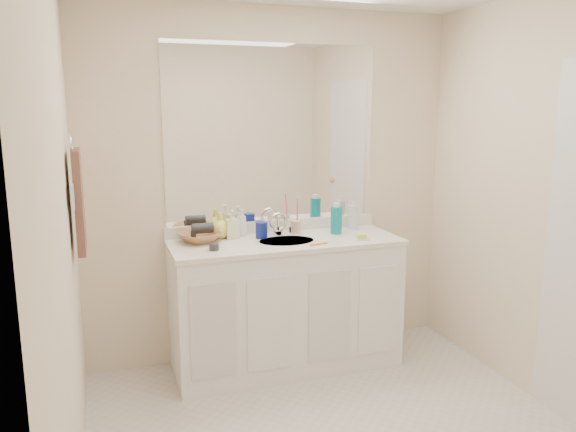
{
  "coord_description": "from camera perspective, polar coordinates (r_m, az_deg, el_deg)",
  "views": [
    {
      "loc": [
        -1.14,
        -2.39,
        1.75
      ],
      "look_at": [
        0.0,
        0.97,
        1.05
      ],
      "focal_mm": 35.0,
      "sensor_mm": 36.0,
      "label": 1
    }
  ],
  "objects": [
    {
      "name": "wall_back",
      "position": [
        3.9,
        -1.54,
        3.04
      ],
      "size": [
        2.6,
        0.02,
        2.4
      ],
      "primitive_type": "cube",
      "color": "#F4DFBF",
      "rests_on": "floor"
    },
    {
      "name": "wall_front",
      "position": [
        1.67,
        26.41,
        -9.27
      ],
      "size": [
        2.6,
        0.02,
        2.4
      ],
      "primitive_type": "cube",
      "color": "#F4DFBF",
      "rests_on": "floor"
    },
    {
      "name": "wall_left",
      "position": [
        2.45,
        -21.95,
        -2.62
      ],
      "size": [
        0.02,
        2.6,
        2.4
      ],
      "primitive_type": "cube",
      "color": "#F4DFBF",
      "rests_on": "floor"
    },
    {
      "name": "wall_right",
      "position": [
        3.46,
        26.52,
        0.82
      ],
      "size": [
        0.02,
        2.6,
        2.4
      ],
      "primitive_type": "cube",
      "color": "#F4DFBF",
      "rests_on": "floor"
    },
    {
      "name": "vanity_cabinet",
      "position": [
        3.83,
        -0.24,
        -9.07
      ],
      "size": [
        1.5,
        0.55,
        0.85
      ],
      "primitive_type": "cube",
      "color": "white",
      "rests_on": "floor"
    },
    {
      "name": "countertop",
      "position": [
        3.71,
        -0.25,
        -2.67
      ],
      "size": [
        1.52,
        0.57,
        0.03
      ],
      "primitive_type": "cube",
      "color": "white",
      "rests_on": "vanity_cabinet"
    },
    {
      "name": "backsplash",
      "position": [
        3.93,
        -1.46,
        -1.03
      ],
      "size": [
        1.52,
        0.03,
        0.08
      ],
      "primitive_type": "cube",
      "color": "white",
      "rests_on": "countertop"
    },
    {
      "name": "sink_basin",
      "position": [
        3.69,
        -0.15,
        -2.69
      ],
      "size": [
        0.37,
        0.37,
        0.02
      ],
      "primitive_type": "cylinder",
      "color": "beige",
      "rests_on": "countertop"
    },
    {
      "name": "faucet",
      "position": [
        3.84,
        -1.01,
        -1.11
      ],
      "size": [
        0.02,
        0.02,
        0.11
      ],
      "primitive_type": "cylinder",
      "color": "silver",
      "rests_on": "countertop"
    },
    {
      "name": "mirror",
      "position": [
        3.86,
        -1.54,
        8.33
      ],
      "size": [
        1.48,
        0.01,
        1.2
      ],
      "primitive_type": "cube",
      "color": "white",
      "rests_on": "wall_back"
    },
    {
      "name": "blue_mug",
      "position": [
        3.75,
        -2.71,
        -1.43
      ],
      "size": [
        0.08,
        0.08,
        0.11
      ],
      "primitive_type": "cylinder",
      "rotation": [
        0.0,
        0.0,
        0.07
      ],
      "color": "navy",
      "rests_on": "countertop"
    },
    {
      "name": "tan_cup",
      "position": [
        3.87,
        0.8,
        -1.15
      ],
      "size": [
        0.09,
        0.09,
        0.09
      ],
      "primitive_type": "cylinder",
      "rotation": [
        0.0,
        0.0,
        0.34
      ],
      "color": "beige",
      "rests_on": "countertop"
    },
    {
      "name": "toothbrush",
      "position": [
        3.85,
        0.94,
        0.37
      ],
      "size": [
        0.02,
        0.04,
        0.19
      ],
      "primitive_type": "cylinder",
      "rotation": [
        0.14,
        0.0,
        -0.26
      ],
      "color": "#FF43B7",
      "rests_on": "tan_cup"
    },
    {
      "name": "mouthwash_bottle",
      "position": [
        3.88,
        4.93,
        -0.43
      ],
      "size": [
        0.09,
        0.09,
        0.19
      ],
      "primitive_type": "cylinder",
      "rotation": [
        0.0,
        0.0,
        0.14
      ],
      "color": "#0B808A",
      "rests_on": "countertop"
    },
    {
      "name": "clear_pump_bottle",
      "position": [
        4.03,
        6.58,
        -0.13
      ],
      "size": [
        0.08,
        0.08,
        0.17
      ],
      "primitive_type": "cylinder",
      "rotation": [
        0.0,
        0.0,
        0.18
      ],
      "color": "silver",
      "rests_on": "countertop"
    },
    {
      "name": "soap_dish",
      "position": [
        3.73,
        7.42,
        -2.33
      ],
      "size": [
        0.1,
        0.09,
        0.01
      ],
      "primitive_type": "cube",
      "rotation": [
        0.0,
        0.0,
        -0.14
      ],
      "color": "white",
      "rests_on": "countertop"
    },
    {
      "name": "green_soap",
      "position": [
        3.73,
        7.43,
        -2.05
      ],
      "size": [
        0.07,
        0.05,
        0.02
      ],
      "primitive_type": "cube",
      "rotation": [
        0.0,
        0.0,
        -0.03
      ],
      "color": "#BFE537",
      "rests_on": "soap_dish"
    },
    {
      "name": "orange_comb",
      "position": [
        3.59,
        3.15,
        -2.85
      ],
      "size": [
        0.13,
        0.05,
        0.01
      ],
      "primitive_type": "cube",
      "rotation": [
        0.0,
        0.0,
        0.21
      ],
      "color": "orange",
      "rests_on": "countertop"
    },
    {
      "name": "dark_jar",
      "position": [
        3.47,
        -7.52,
        -3.12
      ],
      "size": [
        0.07,
        0.07,
        0.04
      ],
      "primitive_type": "cylinder",
      "rotation": [
        0.0,
        0.0,
        -0.25
      ],
      "color": "#2A2B2F",
      "rests_on": "countertop"
    },
    {
      "name": "soap_bottle_white",
      "position": [
        3.81,
        -4.73,
        -0.64
      ],
      "size": [
        0.09,
        0.09,
        0.19
      ],
      "primitive_type": "imported",
      "rotation": [
        0.0,
        0.0,
        0.31
      ],
      "color": "white",
      "rests_on": "countertop"
    },
    {
      "name": "soap_bottle_cream",
      "position": [
        3.75,
        -5.68,
        -0.85
      ],
      "size": [
        0.09,
        0.09,
        0.19
      ],
      "primitive_type": "imported",
      "rotation": [
        0.0,
        0.0,
        -0.07
      ],
      "color": "#F2F1C5",
      "rests_on": "countertop"
    },
    {
      "name": "soap_bottle_yellow",
      "position": [
        3.77,
        -6.92,
        -0.96
      ],
      "size": [
        0.14,
        0.14,
        0.17
      ],
      "primitive_type": "imported",
      "rotation": [
        0.0,
        0.0,
        0.04
      ],
      "color": "#F9FA61",
      "rests_on": "countertop"
    },
    {
      "name": "wicker_basket",
      "position": [
        3.68,
        -8.96,
        -2.14
      ],
      "size": [
        0.35,
        0.35,
        0.06
      ],
      "primitive_type": "imported",
      "rotation": [
        0.0,
        0.0,
        0.42
      ],
      "color": "#9B633E",
      "rests_on": "countertop"
    },
    {
      "name": "hair_dryer",
      "position": [
        3.67,
        -8.68,
        -1.24
      ],
      "size": [
        0.14,
        0.07,
        0.07
      ],
      "primitive_type": "cylinder",
      "rotation": [
        0.0,
        1.57,
        0.03
      ],
      "color": "black",
      "rests_on": "wicker_basket"
    },
    {
      "name": "towel_ring",
      "position": [
        3.17,
        -21.19,
        6.79
      ],
      "size": [
        0.01,
        0.11,
        0.11
      ],
      "primitive_type": "torus",
      "rotation": [
        0.0,
        1.57,
        0.0
      ],
      "color": "silver",
      "rests_on": "wall_left"
    },
    {
      "name": "hand_towel",
      "position": [
        3.2,
        -20.46,
        1.46
      ],
      "size": [
        0.04,
        0.32,
        0.55
      ],
      "primitive_type": "cube",
      "color": "#4C2F28",
      "rests_on": "towel_ring"
    },
    {
      "name": "switch_plate",
      "position": [
        3.0,
        -21.03,
        1.77
      ],
      "size": [
        0.01,
        0.08,
        0.13
      ],
      "primitive_type": "cube",
      "color": "white",
      "rests_on": "wall_left"
    }
  ]
}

